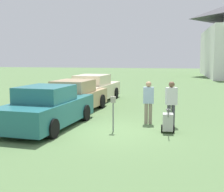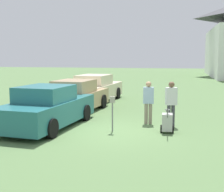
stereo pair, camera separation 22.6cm
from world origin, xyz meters
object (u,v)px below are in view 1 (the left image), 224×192
parked_car_tan (75,97)px  parked_car_cream (93,89)px  parking_meter (113,107)px  equipment_cart (168,122)px  person_worker (148,100)px  parked_car_teal (48,108)px  person_supervisor (171,101)px

parked_car_tan → parked_car_cream: size_ratio=0.90×
parking_meter → equipment_cart: 2.01m
person_worker → equipment_cart: 1.68m
parked_car_tan → parked_car_teal: bearing=-84.7°
parking_meter → parked_car_tan: bearing=125.9°
person_supervisor → equipment_cart: 1.23m
parked_car_tan → parking_meter: size_ratio=3.79×
parked_car_tan → person_worker: size_ratio=2.83×
person_supervisor → parking_meter: bearing=11.9°
parking_meter → person_supervisor: (2.03, 1.29, 0.10)m
parked_car_cream → person_supervisor: 7.45m
parked_car_tan → parking_meter: parked_car_tan is taller
parked_car_tan → person_worker: 4.21m
parked_car_teal → parked_car_cream: parked_car_cream is taller
parked_car_cream → parking_meter: bearing=-64.9°
parked_car_cream → person_worker: size_ratio=3.16×
parking_meter → person_worker: person_worker is taller
parked_car_cream → parked_car_tan: bearing=-84.7°
parked_car_cream → equipment_cart: 8.26m
parked_car_teal → parked_car_tan: (-0.00, 3.32, -0.01)m
parked_car_tan → equipment_cart: bearing=-31.1°
parked_car_teal → parked_car_tan: size_ratio=1.03×
parked_car_teal → parked_car_cream: size_ratio=0.92×
parked_car_cream → parking_meter: size_ratio=4.23×
person_worker → person_supervisor: bearing=156.1°
person_worker → parked_car_tan: bearing=-33.4°
person_worker → person_supervisor: (0.90, -0.30, 0.02)m
parking_meter → person_worker: (1.13, 1.59, 0.08)m
parked_car_teal → parked_car_cream: bearing=95.3°
parked_car_tan → equipment_cart: 5.61m
parked_car_teal → parking_meter: bearing=-0.1°
parked_car_cream → parking_meter: (2.58, -7.15, 0.15)m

